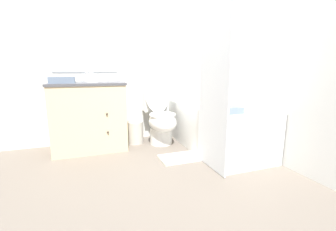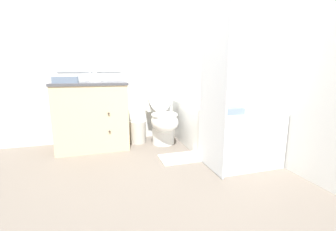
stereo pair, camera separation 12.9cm
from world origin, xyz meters
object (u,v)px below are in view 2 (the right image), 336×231
Objects in this scene: tissue_box at (95,78)px; bath_mat at (181,158)px; sink_faucet at (90,79)px; hand_towel_folded at (66,80)px; toilet at (163,119)px; wastebasket at (138,132)px; bath_towel_folded at (227,111)px; vanity_cabinet at (92,115)px; bathtub at (217,127)px.

bath_mat is (0.90, -0.82, -0.90)m from tissue_box.
hand_towel_folded is at bearing -132.30° from sink_faucet.
tissue_box is at bearing 137.74° from bath_mat.
toilet is 0.71m from bath_mat.
wastebasket is (0.59, -0.14, -0.74)m from sink_faucet.
bath_mat is (0.37, -0.75, -0.15)m from wastebasket.
bath_towel_folded reaches higher than bath_mat.
wastebasket is 0.65× the size of bath_mat.
hand_towel_folded is 0.93× the size of bath_towel_folded.
wastebasket is (-0.33, 0.13, -0.19)m from toilet.
hand_towel_folded is (-0.33, -0.22, -0.01)m from tissue_box.
tissue_box is 0.50× the size of hand_towel_folded.
wastebasket is 2.25× the size of tissue_box.
wastebasket is (0.59, 0.04, -0.28)m from vanity_cabinet.
bathtub reaches higher than bath_mat.
bath_towel_folded is at bearing -109.43° from bathtub.
vanity_cabinet is 0.54m from hand_towel_folded.
tissue_box reaches higher than vanity_cabinet.
toilet is at bearing 146.70° from bathtub.
hand_towel_folded is 1.88m from bath_towel_folded.
bath_mat is at bearing -42.26° from tissue_box.
wastebasket is 1.04× the size of bath_towel_folded.
toilet is at bearing -5.56° from vanity_cabinet.
hand_towel_folded is at bearing 154.10° from bath_mat.
bathtub is 3.25× the size of bath_mat.
bath_mat is (-0.40, 0.29, -0.58)m from bath_towel_folded.
vanity_cabinet is 0.65m from wastebasket.
bath_towel_folded is (1.36, -1.00, 0.16)m from vanity_cabinet.
toilet is 1.31m from hand_towel_folded.
sink_faucet reaches higher than bath_towel_folded.
bathtub is (1.54, -0.50, -0.15)m from vanity_cabinet.
vanity_cabinet reaches higher than bath_mat.
tissue_box is 1.74m from bath_towel_folded.
tissue_box is 1.51m from bath_mat.
sink_faucet is at bearing 166.28° from wastebasket.
bathtub is 5.61× the size of hand_towel_folded.
sink_faucet is 0.95m from wastebasket.
tissue_box is at bearing 167.02° from toilet.
sink_faucet is 1.79m from bathtub.
vanity_cabinet is at bearing 162.12° from bathtub.
bath_mat is (0.96, -0.89, -0.88)m from sink_faucet.
sink_faucet is 0.30× the size of bath_mat.
bath_towel_folded is (1.36, -1.18, -0.30)m from sink_faucet.
toilet reaches higher than bath_towel_folded.
tissue_box reaches higher than bath_mat.
sink_faucet is at bearing 156.24° from bathtub.
tissue_box is (-1.48, 0.60, 0.62)m from bathtub.
bathtub reaches higher than wastebasket.
hand_towel_folded is at bearing 168.03° from bathtub.
sink_faucet is at bearing 163.61° from toilet.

